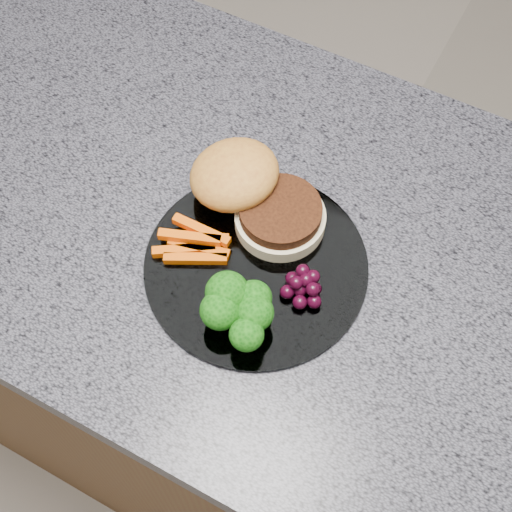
{
  "coord_description": "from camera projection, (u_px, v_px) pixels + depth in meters",
  "views": [
    {
      "loc": [
        0.27,
        -0.4,
        1.63
      ],
      "look_at": [
        0.08,
        -0.05,
        0.93
      ],
      "focal_mm": 50.0,
      "sensor_mm": 36.0,
      "label": 1
    }
  ],
  "objects": [
    {
      "name": "grape_bunch",
      "position": [
        304.0,
        286.0,
        0.79
      ],
      "size": [
        0.05,
        0.05,
        0.03
      ],
      "rotation": [
        0.0,
        0.0,
        0.33
      ],
      "color": "black",
      "rests_on": "plate"
    },
    {
      "name": "broccoli",
      "position": [
        238.0,
        307.0,
        0.76
      ],
      "size": [
        0.08,
        0.08,
        0.06
      ],
      "rotation": [
        0.0,
        0.0,
        -0.38
      ],
      "color": "olive",
      "rests_on": "plate"
    },
    {
      "name": "countertop",
      "position": [
        220.0,
        216.0,
        0.89
      ],
      "size": [
        1.2,
        0.6,
        0.04
      ],
      "primitive_type": "cube",
      "color": "#555460",
      "rests_on": "island_cabinet"
    },
    {
      "name": "carrot_sticks",
      "position": [
        194.0,
        244.0,
        0.83
      ],
      "size": [
        0.09,
        0.07,
        0.02
      ],
      "rotation": [
        0.0,
        0.0,
        0.09
      ],
      "color": "#DE5303",
      "rests_on": "plate"
    },
    {
      "name": "plate",
      "position": [
        256.0,
        266.0,
        0.82
      ],
      "size": [
        0.26,
        0.26,
        0.01
      ],
      "primitive_type": "cylinder",
      "color": "white",
      "rests_on": "countertop"
    },
    {
      "name": "island_cabinet",
      "position": [
        231.0,
        352.0,
        1.28
      ],
      "size": [
        1.2,
        0.6,
        0.86
      ],
      "primitive_type": "cube",
      "color": "#52381C",
      "rests_on": "ground"
    },
    {
      "name": "burger",
      "position": [
        250.0,
        191.0,
        0.84
      ],
      "size": [
        0.19,
        0.13,
        0.06
      ],
      "rotation": [
        0.0,
        0.0,
        -0.09
      ],
      "color": "beige",
      "rests_on": "plate"
    }
  ]
}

